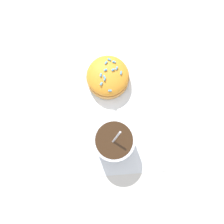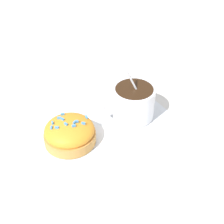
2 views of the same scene
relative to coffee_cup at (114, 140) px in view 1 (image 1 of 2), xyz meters
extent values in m
plane|color=silver|center=(-0.07, 0.01, -0.04)|extent=(3.00, 3.00, 0.00)
cube|color=white|center=(-0.07, 0.01, -0.04)|extent=(0.33, 0.31, 0.00)
cylinder|color=white|center=(0.00, 0.00, 0.00)|extent=(0.09, 0.09, 0.07)
cylinder|color=#331E0F|center=(0.00, 0.00, 0.02)|extent=(0.08, 0.08, 0.01)
torus|color=white|center=(-0.04, 0.02, 0.00)|extent=(0.04, 0.02, 0.04)
ellipsoid|color=silver|center=(-0.01, 0.02, -0.03)|extent=(0.03, 0.03, 0.01)
cylinder|color=silver|center=(0.01, -0.01, 0.02)|extent=(0.03, 0.04, 0.10)
cylinder|color=#D19347|center=(-0.15, 0.02, -0.03)|extent=(0.10, 0.10, 0.02)
ellipsoid|color=orange|center=(-0.15, 0.02, -0.01)|extent=(0.10, 0.10, 0.04)
cube|color=#4C99EA|center=(-0.14, 0.00, 0.01)|extent=(0.01, 0.01, 0.00)
cube|color=#4C99EA|center=(-0.13, 0.01, 0.01)|extent=(0.01, 0.01, 0.00)
cube|color=#4C99EA|center=(-0.17, 0.04, 0.01)|extent=(0.01, 0.01, 0.00)
cube|color=#4C99EA|center=(-0.18, 0.03, 0.01)|extent=(0.01, 0.01, 0.00)
cube|color=#4C99EA|center=(-0.15, 0.01, 0.01)|extent=(0.00, 0.01, 0.00)
cube|color=#4C99EA|center=(-0.11, 0.01, 0.00)|extent=(0.00, 0.01, 0.00)
cube|color=#4C99EA|center=(-0.14, 0.01, 0.01)|extent=(0.01, 0.00, 0.00)
cube|color=#4C99EA|center=(-0.15, 0.03, 0.01)|extent=(0.01, 0.01, 0.00)
cube|color=#4C99EA|center=(-0.15, 0.04, 0.01)|extent=(0.01, 0.01, 0.00)
cube|color=#4C99EA|center=(-0.14, 0.05, 0.01)|extent=(0.01, 0.01, 0.00)
cube|color=#4C99EA|center=(-0.13, 0.00, 0.01)|extent=(0.01, 0.01, 0.00)
cube|color=#4C99EA|center=(-0.17, 0.02, 0.01)|extent=(0.01, 0.01, 0.00)
camera|label=1|loc=(0.03, -0.01, 0.56)|focal=42.00mm
camera|label=2|loc=(-0.36, -0.37, 0.38)|focal=50.00mm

